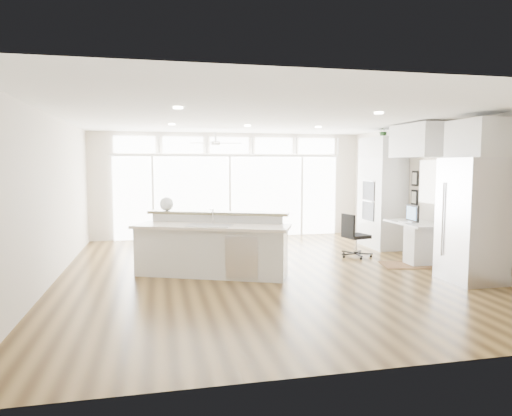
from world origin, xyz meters
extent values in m
cube|color=#422D14|center=(0.00, 0.00, -0.01)|extent=(7.00, 8.00, 0.02)
cube|color=white|center=(0.00, 0.00, 2.70)|extent=(7.00, 8.00, 0.02)
cube|color=beige|center=(0.00, 4.00, 1.35)|extent=(7.00, 0.04, 2.70)
cube|color=beige|center=(0.00, -4.00, 1.35)|extent=(7.00, 0.04, 2.70)
cube|color=beige|center=(-3.50, 0.00, 1.35)|extent=(0.04, 8.00, 2.70)
cube|color=beige|center=(3.50, 0.00, 1.35)|extent=(0.04, 8.00, 2.70)
cube|color=white|center=(0.00, 3.94, 1.05)|extent=(5.80, 0.06, 2.08)
cube|color=white|center=(0.00, 3.94, 2.38)|extent=(5.90, 0.06, 0.40)
cube|color=silver|center=(3.46, 0.30, 1.55)|extent=(0.04, 0.85, 0.85)
cube|color=white|center=(-0.50, 2.80, 2.48)|extent=(1.16, 1.16, 0.32)
cube|color=white|center=(0.00, 0.20, 2.68)|extent=(3.40, 3.00, 0.02)
cube|color=silver|center=(3.17, 1.80, 1.25)|extent=(0.64, 1.20, 2.50)
cube|color=silver|center=(3.13, 0.30, 0.38)|extent=(0.72, 1.30, 0.76)
cube|color=silver|center=(3.17, 0.30, 2.35)|extent=(0.64, 1.30, 0.64)
cube|color=silver|center=(3.11, -1.35, 1.00)|extent=(0.76, 0.90, 2.00)
cube|color=silver|center=(3.17, -1.35, 2.30)|extent=(0.64, 0.90, 0.60)
cube|color=black|center=(3.46, 0.92, 1.40)|extent=(0.06, 0.22, 0.80)
cube|color=silver|center=(-0.95, -0.07, 0.53)|extent=(2.83, 1.94, 1.05)
cube|color=#3D2413|center=(2.72, -0.08, 0.01)|extent=(1.02, 0.82, 0.01)
cube|color=black|center=(2.12, 0.85, 0.44)|extent=(0.54, 0.52, 0.88)
sphere|color=white|center=(-1.68, 0.67, 1.18)|extent=(0.33, 0.33, 0.25)
cube|color=black|center=(3.05, 0.30, 0.94)|extent=(0.09, 0.44, 0.36)
cube|color=silver|center=(2.88, 0.30, 0.77)|extent=(0.13, 0.31, 0.02)
imported|color=#2C5926|center=(3.17, 1.80, 2.61)|extent=(0.28, 0.31, 0.23)
camera|label=1|loc=(-1.84, -7.72, 1.89)|focal=32.00mm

